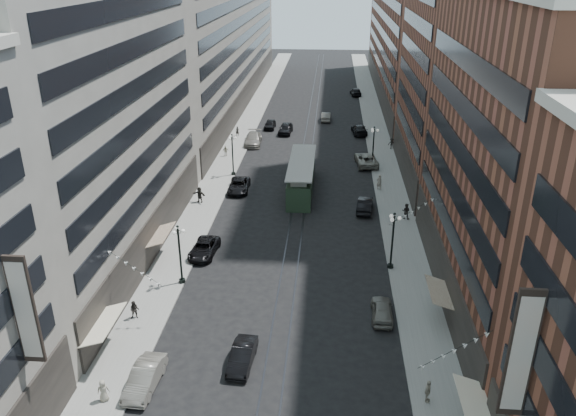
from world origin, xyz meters
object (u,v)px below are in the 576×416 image
(streetcar, at_px, (301,177))
(pedestrian_8, at_px, (379,182))
(car_1, at_px, (145,378))
(lamppost_se_mid, at_px, (373,145))
(pedestrian_4, at_px, (428,391))
(pedestrian_9, at_px, (392,144))
(pedestrian_2, at_px, (135,310))
(car_8, at_px, (253,139))
(pedestrian_extra_0, at_px, (237,131))
(car_13, at_px, (286,128))
(car_4, at_px, (382,310))
(lamppost_sw_far, at_px, (180,252))
(lamppost_se_far, at_px, (393,239))
(car_9, at_px, (270,124))
(pedestrian_7, at_px, (406,211))
(car_7, at_px, (239,186))
(car_10, at_px, (365,205))
(pedestrian_1, at_px, (103,391))
(car_extra_0, at_px, (356,92))
(lamppost_sw_mid, at_px, (233,153))
(car_11, at_px, (366,159))
(pedestrian_extra_1, at_px, (471,410))
(car_12, at_px, (359,129))
(car_5, at_px, (242,356))
(car_2, at_px, (204,248))
(pedestrian_6, at_px, (226,151))
(pedestrian_5, at_px, (199,195))
(car_14, at_px, (326,117))

(streetcar, height_order, pedestrian_8, streetcar)
(car_1, bearing_deg, lamppost_se_mid, 71.92)
(pedestrian_4, relative_size, pedestrian_9, 0.98)
(pedestrian_2, distance_m, pedestrian_9, 51.26)
(car_8, height_order, pedestrian_extra_0, car_8)
(car_13, bearing_deg, car_4, -72.74)
(lamppost_sw_far, distance_m, pedestrian_4, 23.32)
(lamppost_se_far, xyz_separation_m, pedestrian_2, (-20.74, -9.58, -2.19))
(car_1, height_order, car_9, car_1)
(car_1, bearing_deg, pedestrian_7, 57.33)
(car_7, height_order, pedestrian_9, pedestrian_9)
(car_10, bearing_deg, pedestrian_1, 66.74)
(pedestrian_2, xyz_separation_m, car_extra_0, (19.94, 81.81, -0.08))
(lamppost_sw_mid, distance_m, car_extra_0, 52.33)
(car_11, bearing_deg, car_8, -31.81)
(pedestrian_extra_1, bearing_deg, car_9, -53.19)
(car_9, height_order, car_11, car_11)
(pedestrian_4, xyz_separation_m, car_8, (-18.40, 53.78, -0.09))
(lamppost_se_mid, distance_m, car_12, 15.92)
(car_1, distance_m, pedestrian_1, 2.68)
(car_extra_0, xyz_separation_m, pedestrian_extra_0, (-19.88, -31.57, 0.08))
(car_5, bearing_deg, pedestrian_2, 157.21)
(streetcar, height_order, pedestrian_extra_1, streetcar)
(car_5, distance_m, pedestrian_extra_1, 15.29)
(pedestrian_1, height_order, pedestrian_2, pedestrian_1)
(car_10, distance_m, car_extra_0, 59.37)
(pedestrian_2, bearing_deg, car_9, 78.70)
(car_2, bearing_deg, car_7, 91.32)
(pedestrian_4, bearing_deg, pedestrian_1, 114.60)
(car_9, bearing_deg, car_7, -89.88)
(car_7, bearing_deg, lamppost_se_far, -48.52)
(car_1, xyz_separation_m, car_10, (15.87, 29.85, 0.00))
(lamppost_se_far, xyz_separation_m, pedestrian_4, (0.80, -17.05, -2.14))
(car_5, bearing_deg, streetcar, 89.78)
(pedestrian_1, relative_size, pedestrian_6, 1.03)
(car_1, xyz_separation_m, car_8, (0.00, 53.71, 0.10))
(pedestrian_extra_1, bearing_deg, lamppost_sw_far, -13.63)
(pedestrian_1, distance_m, car_extra_0, 92.74)
(pedestrian_extra_1, bearing_deg, pedestrian_5, -33.10)
(car_5, bearing_deg, car_2, 115.18)
(streetcar, xyz_separation_m, car_2, (-8.40, -17.15, -1.07))
(pedestrian_2, xyz_separation_m, car_8, (3.14, 46.31, -0.05))
(lamppost_se_far, xyz_separation_m, car_5, (-11.52, -14.20, -2.39))
(pedestrian_4, bearing_deg, car_9, 35.40)
(pedestrian_2, relative_size, pedestrian_extra_1, 1.00)
(car_2, height_order, car_extra_0, car_extra_0)
(pedestrian_7, relative_size, pedestrian_9, 1.08)
(pedestrian_5, distance_m, pedestrian_8, 21.82)
(car_4, distance_m, pedestrian_5, 28.96)
(pedestrian_2, height_order, car_14, pedestrian_2)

